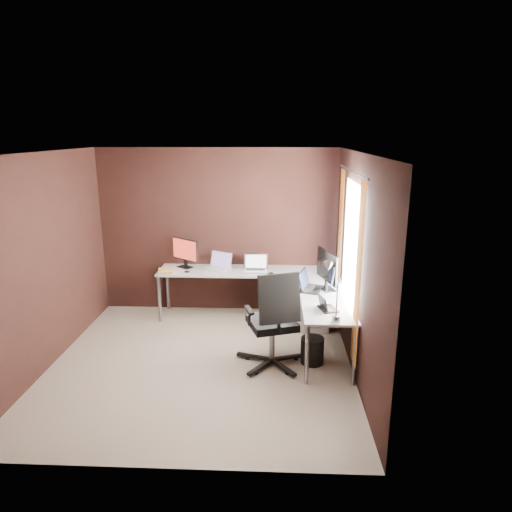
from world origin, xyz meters
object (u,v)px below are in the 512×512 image
Objects in this scene: drawer_pedestal at (313,307)px; desk_lamp at (331,283)px; book_stack at (166,271)px; wastebasket at (312,350)px; laptop_black_big at (308,285)px; laptop_white at (219,265)px; laptop_black_small at (326,306)px; monitor_left at (185,251)px; laptop_silver at (256,267)px; monitor_right at (327,268)px; office_chair at (273,338)px.

drawer_pedestal is 0.91× the size of desk_lamp.
desk_lamp reaches higher than book_stack.
wastebasket is (2.05, -1.22, -0.60)m from book_stack.
laptop_white is at bearing 73.41° from laptop_black_big.
desk_lamp reaches higher than laptop_black_small.
book_stack is at bearing 149.17° from wastebasket.
monitor_left is 1.23× the size of laptop_silver.
monitor_right is at bearing 77.84° from desk_lamp.
drawer_pedestal is 0.98× the size of monitor_right.
monitor_left is at bearing 111.13° from office_chair.
desk_lamp is at bearing -152.52° from laptop_black_big.
monitor_right is 1.28m from laptop_silver.
monitor_left is 1.37× the size of wastebasket.
drawer_pedestal is 2.47× the size of book_stack.
laptop_white is at bearing 29.84° from monitor_left.
book_stack is at bearing 121.72° from office_chair.
laptop_black_big is at bearing 92.59° from wastebasket.
wastebasket is (-0.13, 0.09, -0.61)m from laptop_black_small.
book_stack is at bearing -91.03° from monitor_left.
wastebasket is (1.82, -1.53, -0.82)m from monitor_left.
drawer_pedestal is at bearing 21.96° from monitor_left.
office_chair reaches higher than wastebasket.
laptop_silver is 2.02m from desk_lamp.
monitor_left reaches higher than wastebasket.
laptop_black_small is at bearing -20.07° from office_chair.
office_chair is at bearing 118.53° from monitor_right.
monitor_left is 0.55m from laptop_white.
drawer_pedestal is at bearing 11.50° from laptop_white.
laptop_white is 1.02× the size of laptop_black_big.
wastebasket is (0.48, 0.08, -0.19)m from office_chair.
drawer_pedestal is at bearing 85.26° from wastebasket.
book_stack is at bearing 175.99° from drawer_pedestal.
monitor_left is 2.19m from office_chair.
book_stack reaches higher than wastebasket.
monitor_left is at bearing 127.79° from desk_lamp.
monitor_right is 2.35m from book_stack.
monitor_left is 1.82× the size of book_stack.
monitor_left is 2.02m from laptop_black_big.
drawer_pedestal is 0.50× the size of office_chair.
laptop_silver is at bearing 81.60° from office_chair.
book_stack is at bearing 42.50° from laptop_black_small.
monitor_left reaches higher than laptop_white.
laptop_silver is at bearing 29.39° from monitor_left.
monitor_right reaches higher than laptop_white.
drawer_pedestal is at bearing -23.90° from laptop_silver.
monitor_left is at bearing 53.44° from book_stack.
laptop_black_big is at bearing 8.23° from monitor_left.
laptop_black_small is at bearing 83.39° from desk_lamp.
drawer_pedestal is at bearing 3.65° from laptop_black_big.
desk_lamp is (0.17, -0.97, 0.36)m from laptop_black_big.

